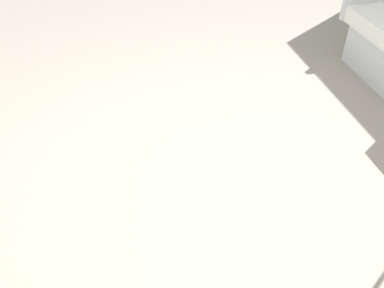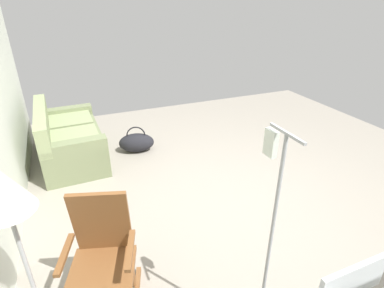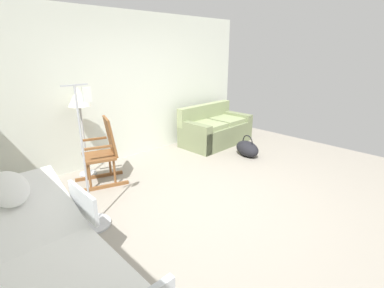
{
  "view_description": "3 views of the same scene",
  "coord_description": "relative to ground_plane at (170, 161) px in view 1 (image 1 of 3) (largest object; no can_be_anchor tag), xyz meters",
  "views": [
    {
      "loc": [
        0.33,
        2.14,
        1.87
      ],
      "look_at": [
        0.01,
        0.7,
        0.7
      ],
      "focal_mm": 39.84,
      "sensor_mm": 36.0,
      "label": 1
    },
    {
      "loc": [
        -2.66,
        1.71,
        2.34
      ],
      "look_at": [
        0.15,
        0.55,
        0.83
      ],
      "focal_mm": 28.65,
      "sensor_mm": 36.0,
      "label": 2
    },
    {
      "loc": [
        -2.66,
        -2.27,
        2.02
      ],
      "look_at": [
        -0.0,
        0.53,
        0.74
      ],
      "focal_mm": 26.5,
      "sensor_mm": 36.0,
      "label": 3
    }
  ],
  "objects": [
    {
      "name": "ground_plane",
      "position": [
        0.0,
        0.0,
        0.0
      ],
      "size": [
        7.39,
        7.39,
        0.0
      ],
      "primitive_type": "plane",
      "color": "gray"
    }
  ]
}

